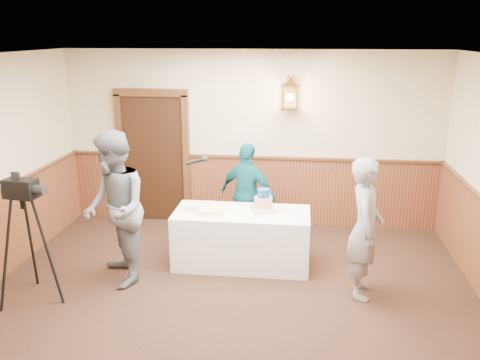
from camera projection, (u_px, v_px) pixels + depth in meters
The scene contains 10 objects.
ground at pixel (216, 345), 5.14m from camera, with size 7.00×7.00×0.00m, color black.
room_shell at pixel (216, 188), 5.16m from camera, with size 6.02×7.02×2.81m.
display_table at pixel (242, 238), 6.85m from camera, with size 1.80×0.80×0.75m, color white.
tiered_cake at pixel (263, 202), 6.74m from camera, with size 0.38×0.38×0.31m.
sheet_cake_yellow at pixel (211, 211), 6.66m from camera, with size 0.33×0.25×0.07m, color #EFDC8F.
sheet_cake_green at pixel (197, 206), 6.85m from camera, with size 0.32×0.26×0.07m, color #C0EFA9.
interviewer at pixel (115, 209), 6.19m from camera, with size 1.64×1.18×1.93m.
baker at pixel (365, 228), 5.92m from camera, with size 0.62×0.41×1.69m, color gray.
assistant_p at pixel (248, 195), 7.41m from camera, with size 0.89×0.37×1.53m, color #0F555E.
tv_camera_rig at pixel (28, 247), 5.85m from camera, with size 0.58×0.54×1.48m.
Camera 1 is at (0.79, -4.41, 3.05)m, focal length 38.00 mm.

